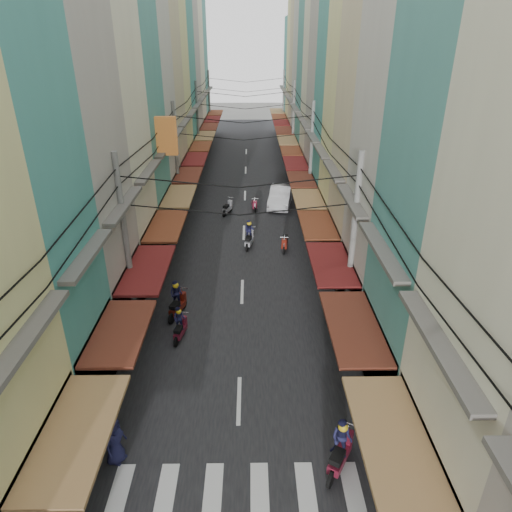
{
  "coord_description": "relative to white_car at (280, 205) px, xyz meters",
  "views": [
    {
      "loc": [
        0.48,
        -14.97,
        12.36
      ],
      "look_at": [
        0.74,
        6.36,
        1.94
      ],
      "focal_mm": 32.0,
      "sensor_mm": 36.0,
      "label": 1
    }
  ],
  "objects": [
    {
      "name": "ground",
      "position": [
        -2.85,
        -19.53,
        0.0
      ],
      "size": [
        160.0,
        160.0,
        0.0
      ],
      "primitive_type": "plane",
      "color": "#62625D",
      "rests_on": "ground"
    },
    {
      "name": "building_row_right",
      "position": [
        5.07,
        -3.09,
        9.41
      ],
      "size": [
        7.8,
        68.98,
        22.59
      ],
      "color": "teal",
      "rests_on": "ground"
    },
    {
      "name": "traffic_sign",
      "position": [
        2.3,
        -22.69,
        2.34
      ],
      "size": [
        0.1,
        0.7,
        3.18
      ],
      "color": "gray",
      "rests_on": "ground"
    },
    {
      "name": "sidewalk_left",
      "position": [
        -9.35,
        0.47,
        0.03
      ],
      "size": [
        3.0,
        80.0,
        0.06
      ],
      "primitive_type": "cube",
      "color": "slate",
      "rests_on": "ground"
    },
    {
      "name": "utility_poles",
      "position": [
        -2.85,
        -4.52,
        6.59
      ],
      "size": [
        10.2,
        66.13,
        8.2
      ],
      "color": "gray",
      "rests_on": "ground"
    },
    {
      "name": "pedestrians",
      "position": [
        -7.43,
        -14.84,
        1.06
      ],
      "size": [
        13.62,
        19.5,
        2.24
      ],
      "color": "#271E28",
      "rests_on": "ground"
    },
    {
      "name": "road",
      "position": [
        -2.85,
        0.47,
        0.01
      ],
      "size": [
        10.0,
        80.0,
        0.02
      ],
      "primitive_type": "cube",
      "color": "black",
      "rests_on": "ground"
    },
    {
      "name": "bicycle",
      "position": [
        4.11,
        -20.16,
        0.0
      ],
      "size": [
        1.58,
        0.94,
        1.02
      ],
      "primitive_type": "imported",
      "rotation": [
        0.0,
        0.0,
        1.84
      ],
      "color": "black",
      "rests_on": "ground"
    },
    {
      "name": "white_car",
      "position": [
        0.0,
        0.0,
        0.0
      ],
      "size": [
        5.66,
        2.96,
        1.9
      ],
      "primitive_type": "imported",
      "rotation": [
        0.0,
        0.0,
        -0.16
      ],
      "color": "silver",
      "rests_on": "ground"
    },
    {
      "name": "crosswalk",
      "position": [
        -2.85,
        -25.53,
        0.03
      ],
      "size": [
        7.55,
        2.4,
        0.01
      ],
      "color": "silver",
      "rests_on": "ground"
    },
    {
      "name": "sidewalk_right",
      "position": [
        3.65,
        0.47,
        0.03
      ],
      "size": [
        3.0,
        80.0,
        0.06
      ],
      "primitive_type": "cube",
      "color": "slate",
      "rests_on": "ground"
    },
    {
      "name": "parked_scooters",
      "position": [
        1.05,
        -23.1,
        0.47
      ],
      "size": [
        13.18,
        12.97,
        1.0
      ],
      "color": "black",
      "rests_on": "ground"
    },
    {
      "name": "moving_scooters",
      "position": [
        -2.82,
        -13.5,
        0.55
      ],
      "size": [
        6.86,
        25.44,
        1.97
      ],
      "color": "black",
      "rests_on": "ground"
    },
    {
      "name": "building_row_left",
      "position": [
        -10.77,
        -2.97,
        9.78
      ],
      "size": [
        7.8,
        67.67,
        23.7
      ],
      "color": "#BCB8AC",
      "rests_on": "ground"
    },
    {
      "name": "market_umbrella",
      "position": [
        3.22,
        -21.74,
        2.32
      ],
      "size": [
        2.5,
        2.5,
        2.63
      ],
      "color": "#B2B2B7",
      "rests_on": "ground"
    }
  ]
}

